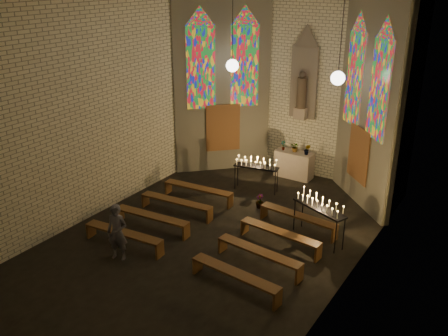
{
  "coord_description": "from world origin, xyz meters",
  "views": [
    {
      "loc": [
        7.17,
        -10.52,
        7.39
      ],
      "look_at": [
        -0.16,
        0.87,
        1.88
      ],
      "focal_mm": 40.0,
      "sensor_mm": 36.0,
      "label": 1
    }
  ],
  "objects_px": {
    "altar": "(294,164)",
    "visitor": "(117,232)",
    "votive_stand_left": "(256,165)",
    "aisle_flower_pot": "(260,201)",
    "votive_stand_right": "(320,205)"
  },
  "relations": [
    {
      "from": "aisle_flower_pot",
      "to": "votive_stand_left",
      "type": "bearing_deg",
      "value": 124.75
    },
    {
      "from": "aisle_flower_pot",
      "to": "votive_stand_left",
      "type": "xyz_separation_m",
      "value": [
        -0.77,
        1.11,
        0.75
      ]
    },
    {
      "from": "altar",
      "to": "aisle_flower_pot",
      "type": "distance_m",
      "value": 2.98
    },
    {
      "from": "votive_stand_left",
      "to": "altar",
      "type": "bearing_deg",
      "value": 60.76
    },
    {
      "from": "altar",
      "to": "visitor",
      "type": "bearing_deg",
      "value": -101.32
    },
    {
      "from": "aisle_flower_pot",
      "to": "visitor",
      "type": "relative_size",
      "value": 0.3
    },
    {
      "from": "aisle_flower_pot",
      "to": "visitor",
      "type": "distance_m",
      "value": 5.07
    },
    {
      "from": "altar",
      "to": "votive_stand_left",
      "type": "distance_m",
      "value": 2.0
    },
    {
      "from": "aisle_flower_pot",
      "to": "votive_stand_right",
      "type": "height_order",
      "value": "votive_stand_right"
    },
    {
      "from": "aisle_flower_pot",
      "to": "visitor",
      "type": "height_order",
      "value": "visitor"
    },
    {
      "from": "altar",
      "to": "votive_stand_right",
      "type": "relative_size",
      "value": 0.78
    },
    {
      "from": "votive_stand_left",
      "to": "aisle_flower_pot",
      "type": "bearing_deg",
      "value": -67.01
    },
    {
      "from": "altar",
      "to": "votive_stand_left",
      "type": "xyz_separation_m",
      "value": [
        -0.58,
        -1.85,
        0.49
      ]
    },
    {
      "from": "aisle_flower_pot",
      "to": "votive_stand_right",
      "type": "xyz_separation_m",
      "value": [
        2.4,
        -0.89,
        0.87
      ]
    },
    {
      "from": "aisle_flower_pot",
      "to": "votive_stand_left",
      "type": "height_order",
      "value": "votive_stand_left"
    }
  ]
}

